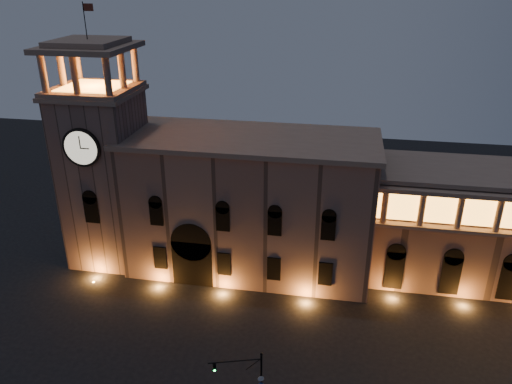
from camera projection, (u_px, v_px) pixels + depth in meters
The scene contains 3 objects.
government_building at pixel (249, 204), 62.38m from camera, with size 30.80×12.80×17.60m.
clock_tower at pixel (105, 170), 62.98m from camera, with size 9.80×9.80×32.40m.
traffic_light at pixel (252, 382), 42.61m from camera, with size 4.56×1.59×6.48m.
Camera 1 is at (8.73, -33.36, 35.62)m, focal length 35.00 mm.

